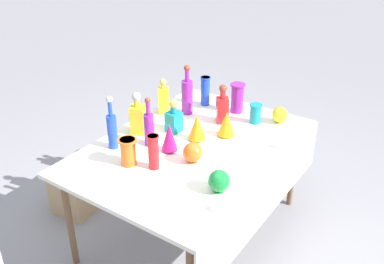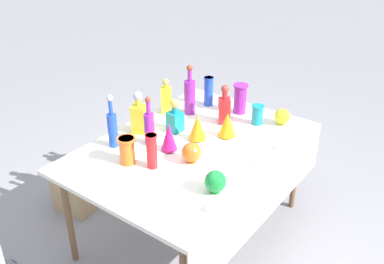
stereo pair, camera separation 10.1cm
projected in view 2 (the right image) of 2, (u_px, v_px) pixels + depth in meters
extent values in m
plane|color=gray|center=(192.00, 230.00, 3.29)|extent=(40.00, 40.00, 0.00)
cube|color=white|center=(192.00, 147.00, 2.94)|extent=(1.66, 1.17, 0.03)
cube|color=white|center=(266.00, 198.00, 2.71)|extent=(1.66, 0.01, 0.37)
cylinder|color=brown|center=(296.00, 169.00, 3.38)|extent=(0.04, 0.04, 0.73)
cylinder|color=brown|center=(69.00, 218.00, 2.86)|extent=(0.04, 0.04, 0.73)
cylinder|color=brown|center=(197.00, 134.00, 3.89)|extent=(0.04, 0.04, 0.73)
cylinder|color=blue|center=(113.00, 131.00, 2.87)|extent=(0.07, 0.07, 0.24)
cylinder|color=blue|center=(110.00, 107.00, 2.79)|extent=(0.03, 0.03, 0.11)
sphere|color=#B2B2B7|center=(110.00, 98.00, 2.75)|extent=(0.04, 0.04, 0.04)
cylinder|color=purple|center=(149.00, 129.00, 2.90)|extent=(0.07, 0.07, 0.22)
cylinder|color=purple|center=(148.00, 108.00, 2.83)|extent=(0.03, 0.03, 0.09)
sphere|color=maroon|center=(148.00, 100.00, 2.80)|extent=(0.04, 0.04, 0.04)
cylinder|color=purple|center=(190.00, 97.00, 3.32)|extent=(0.09, 0.09, 0.27)
cylinder|color=purple|center=(190.00, 76.00, 3.23)|extent=(0.03, 0.03, 0.09)
sphere|color=maroon|center=(190.00, 68.00, 3.20)|extent=(0.05, 0.05, 0.05)
cube|color=yellow|center=(139.00, 119.00, 3.05)|extent=(0.13, 0.13, 0.21)
cylinder|color=yellow|center=(138.00, 102.00, 2.99)|extent=(0.04, 0.04, 0.06)
sphere|color=#B2B2B7|center=(138.00, 96.00, 2.97)|extent=(0.06, 0.06, 0.06)
cube|color=red|center=(224.00, 111.00, 3.18)|extent=(0.12, 0.12, 0.20)
cylinder|color=red|center=(225.00, 95.00, 3.12)|extent=(0.04, 0.04, 0.06)
sphere|color=maroon|center=(225.00, 89.00, 3.10)|extent=(0.06, 0.06, 0.06)
cube|color=teal|center=(175.00, 122.00, 3.08)|extent=(0.11, 0.11, 0.15)
cylinder|color=teal|center=(175.00, 109.00, 3.03)|extent=(0.04, 0.04, 0.05)
sphere|color=gold|center=(175.00, 104.00, 3.01)|extent=(0.06, 0.06, 0.06)
cube|color=yellow|center=(166.00, 100.00, 3.34)|extent=(0.12, 0.12, 0.21)
cylinder|color=yellow|center=(166.00, 86.00, 3.28)|extent=(0.03, 0.03, 0.03)
sphere|color=gold|center=(166.00, 82.00, 3.27)|extent=(0.05, 0.05, 0.05)
cylinder|color=purple|center=(240.00, 99.00, 3.33)|extent=(0.10, 0.10, 0.24)
cylinder|color=purple|center=(241.00, 85.00, 3.28)|extent=(0.12, 0.12, 0.01)
cylinder|color=orange|center=(127.00, 151.00, 2.69)|extent=(0.10, 0.10, 0.18)
cylinder|color=orange|center=(126.00, 139.00, 2.65)|extent=(0.12, 0.12, 0.01)
cylinder|color=teal|center=(257.00, 115.00, 3.18)|extent=(0.08, 0.08, 0.15)
cylinder|color=teal|center=(258.00, 106.00, 3.15)|extent=(0.09, 0.09, 0.01)
cylinder|color=red|center=(152.00, 151.00, 2.63)|extent=(0.07, 0.07, 0.23)
cylinder|color=red|center=(151.00, 136.00, 2.58)|extent=(0.08, 0.08, 0.01)
cylinder|color=blue|center=(209.00, 91.00, 3.46)|extent=(0.07, 0.07, 0.24)
cylinder|color=blue|center=(209.00, 78.00, 3.41)|extent=(0.08, 0.08, 0.01)
cylinder|color=orange|center=(197.00, 139.00, 3.00)|extent=(0.07, 0.07, 0.01)
cone|color=orange|center=(197.00, 127.00, 2.95)|extent=(0.13, 0.13, 0.18)
cylinder|color=orange|center=(227.00, 136.00, 3.04)|extent=(0.08, 0.08, 0.01)
cone|color=orange|center=(227.00, 124.00, 2.99)|extent=(0.13, 0.13, 0.17)
cylinder|color=#C61972|center=(169.00, 149.00, 2.87)|extent=(0.06, 0.06, 0.01)
cone|color=#C61972|center=(169.00, 136.00, 2.82)|extent=(0.11, 0.11, 0.19)
cylinder|color=yellow|center=(281.00, 124.00, 3.20)|extent=(0.05, 0.05, 0.01)
sphere|color=yellow|center=(282.00, 116.00, 3.17)|extent=(0.12, 0.12, 0.12)
cylinder|color=orange|center=(192.00, 161.00, 2.74)|extent=(0.06, 0.06, 0.01)
sphere|color=orange|center=(192.00, 152.00, 2.71)|extent=(0.13, 0.13, 0.13)
cylinder|color=#198C38|center=(215.00, 191.00, 2.45)|extent=(0.06, 0.06, 0.01)
sphere|color=#198C38|center=(215.00, 181.00, 2.42)|extent=(0.13, 0.13, 0.13)
cube|color=white|center=(258.00, 164.00, 2.69)|extent=(0.05, 0.02, 0.04)
cube|color=white|center=(210.00, 208.00, 2.30)|extent=(0.05, 0.02, 0.04)
cube|color=white|center=(278.00, 146.00, 2.88)|extent=(0.05, 0.02, 0.04)
cube|color=tan|center=(85.00, 183.00, 3.54)|extent=(0.50, 0.36, 0.36)
cube|color=tan|center=(74.00, 157.00, 3.48)|extent=(0.42, 0.12, 0.09)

